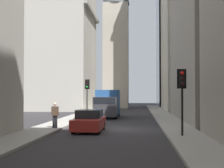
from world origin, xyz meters
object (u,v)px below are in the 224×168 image
object	(u,v)px
traffic_light_foreground	(182,86)
discarded_bottle	(74,119)
sedan_red	(89,121)
delivery_truck	(107,103)
traffic_light_midblock	(87,89)
pedestrian	(55,114)

from	to	relation	value
traffic_light_foreground	discarded_bottle	xyz separation A→B (m)	(10.36, 8.05, -2.61)
sedan_red	traffic_light_foreground	xyz separation A→B (m)	(-2.92, -5.63, 2.19)
sedan_red	delivery_truck	bearing A→B (deg)	0.00
traffic_light_midblock	pedestrian	bearing A→B (deg)	-179.47
pedestrian	discarded_bottle	world-z (taller)	pedestrian
sedan_red	pedestrian	bearing A→B (deg)	72.38
delivery_truck	traffic_light_foreground	distance (m)	17.14
sedan_red	pedestrian	distance (m)	2.61
delivery_truck	traffic_light_foreground	size ratio (longest dim) A/B	1.74
discarded_bottle	traffic_light_foreground	bearing A→B (deg)	-142.15
delivery_truck	discarded_bottle	distance (m)	6.38
delivery_truck	sedan_red	world-z (taller)	delivery_truck
traffic_light_foreground	pedestrian	size ratio (longest dim) A/B	2.16
sedan_red	pedestrian	world-z (taller)	pedestrian
delivery_truck	traffic_light_midblock	size ratio (longest dim) A/B	1.64
traffic_light_foreground	traffic_light_midblock	distance (m)	20.92
discarded_bottle	sedan_red	bearing A→B (deg)	-161.96
delivery_truck	pedestrian	bearing A→B (deg)	168.81
traffic_light_midblock	discarded_bottle	world-z (taller)	traffic_light_midblock
traffic_light_midblock	traffic_light_foreground	bearing A→B (deg)	-156.84
delivery_truck	traffic_light_midblock	xyz separation A→B (m)	(3.10, 2.60, 1.57)
traffic_light_foreground	discarded_bottle	distance (m)	13.37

